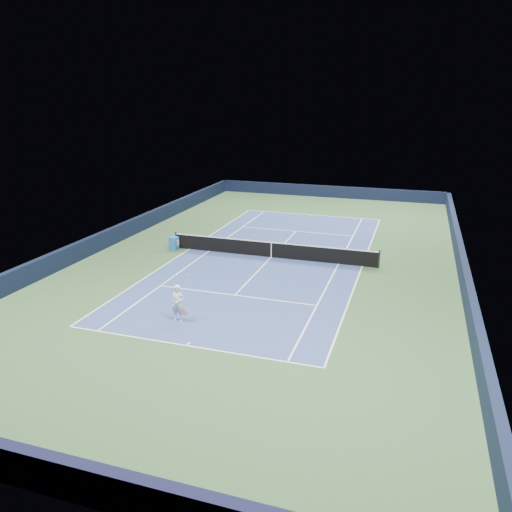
% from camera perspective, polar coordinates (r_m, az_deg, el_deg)
% --- Properties ---
extents(ground, '(40.00, 40.00, 0.00)m').
position_cam_1_polar(ground, '(30.45, 1.76, -0.14)').
color(ground, '#2D4D2A').
rests_on(ground, ground).
extents(wall_far, '(22.00, 0.35, 1.10)m').
position_cam_1_polar(wall_far, '(49.12, 8.34, 7.30)').
color(wall_far, black).
rests_on(wall_far, ground).
extents(wall_near, '(22.00, 0.35, 1.10)m').
position_cam_1_polar(wall_near, '(14.41, -22.89, -21.79)').
color(wall_near, black).
rests_on(wall_near, ground).
extents(wall_right, '(0.35, 40.00, 1.10)m').
position_cam_1_polar(wall_right, '(29.32, 22.52, -1.14)').
color(wall_right, '#111A33').
rests_on(wall_right, ground).
extents(wall_left, '(0.35, 40.00, 1.10)m').
position_cam_1_polar(wall_left, '(34.77, -15.63, 2.44)').
color(wall_left, black).
rests_on(wall_left, ground).
extents(court_surface, '(10.97, 23.77, 0.01)m').
position_cam_1_polar(court_surface, '(30.45, 1.76, -0.14)').
color(court_surface, navy).
rests_on(court_surface, ground).
extents(baseline_far, '(10.97, 0.08, 0.00)m').
position_cam_1_polar(baseline_far, '(41.58, 6.39, 4.70)').
color(baseline_far, white).
rests_on(baseline_far, ground).
extents(baseline_near, '(10.97, 0.08, 0.00)m').
position_cam_1_polar(baseline_near, '(20.18, -7.94, -10.11)').
color(baseline_near, white).
rests_on(baseline_near, ground).
extents(sideline_doubles_right, '(0.08, 23.77, 0.00)m').
position_cam_1_polar(sideline_doubles_right, '(29.47, 12.05, -1.14)').
color(sideline_doubles_right, white).
rests_on(sideline_doubles_right, ground).
extents(sideline_doubles_left, '(0.08, 23.77, 0.00)m').
position_cam_1_polar(sideline_doubles_left, '(32.33, -7.61, 0.81)').
color(sideline_doubles_left, white).
rests_on(sideline_doubles_left, ground).
extents(sideline_singles_right, '(0.08, 23.77, 0.00)m').
position_cam_1_polar(sideline_singles_right, '(29.62, 9.42, -0.89)').
color(sideline_singles_right, white).
rests_on(sideline_singles_right, ground).
extents(sideline_singles_left, '(0.08, 23.77, 0.00)m').
position_cam_1_polar(sideline_singles_left, '(31.78, -5.38, 0.59)').
color(sideline_singles_left, white).
rests_on(sideline_singles_left, ground).
extents(service_line_far, '(8.23, 0.08, 0.00)m').
position_cam_1_polar(service_line_far, '(36.38, 4.60, 2.84)').
color(service_line_far, white).
rests_on(service_line_far, ground).
extents(service_line_near, '(8.23, 0.08, 0.00)m').
position_cam_1_polar(service_line_near, '(24.74, -2.44, -4.49)').
color(service_line_near, white).
rests_on(service_line_near, ground).
extents(center_service_line, '(0.08, 12.80, 0.00)m').
position_cam_1_polar(center_service_line, '(30.44, 1.76, -0.12)').
color(center_service_line, white).
rests_on(center_service_line, ground).
extents(center_mark_far, '(0.08, 0.30, 0.00)m').
position_cam_1_polar(center_mark_far, '(41.44, 6.35, 4.66)').
color(center_mark_far, white).
rests_on(center_mark_far, ground).
extents(center_mark_near, '(0.08, 0.30, 0.00)m').
position_cam_1_polar(center_mark_near, '(20.30, -7.76, -9.92)').
color(center_mark_near, white).
rests_on(center_mark_near, ground).
extents(tennis_net, '(12.90, 0.10, 1.07)m').
position_cam_1_polar(tennis_net, '(30.29, 1.76, 0.77)').
color(tennis_net, black).
rests_on(tennis_net, ground).
extents(sponsor_cube, '(0.60, 0.51, 0.82)m').
position_cam_1_polar(sponsor_cube, '(32.32, -9.36, 1.46)').
color(sponsor_cube, blue).
rests_on(sponsor_cube, ground).
extents(tennis_player, '(0.78, 1.24, 1.82)m').
position_cam_1_polar(tennis_player, '(21.95, -8.92, -5.37)').
color(tennis_player, silver).
rests_on(tennis_player, ground).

